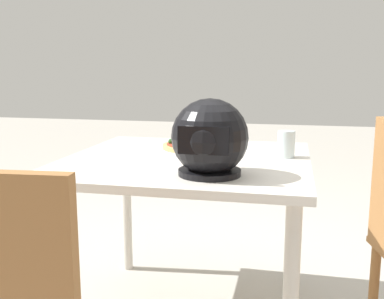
{
  "coord_description": "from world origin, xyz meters",
  "views": [
    {
      "loc": [
        -0.41,
        1.76,
        1.07
      ],
      "look_at": [
        -0.0,
        -0.08,
        0.73
      ],
      "focal_mm": 42.57,
      "sensor_mm": 36.0,
      "label": 1
    }
  ],
  "objects": [
    {
      "name": "motorcycle_helmet",
      "position": [
        -0.14,
        0.28,
        0.84
      ],
      "size": [
        0.26,
        0.26,
        0.26
      ],
      "color": "black",
      "rests_on": "dining_table"
    },
    {
      "name": "pizza",
      "position": [
        -0.0,
        -0.16,
        0.73
      ],
      "size": [
        0.3,
        0.3,
        0.06
      ],
      "color": "tan",
      "rests_on": "pizza_plate"
    },
    {
      "name": "drinking_glass",
      "position": [
        -0.39,
        -0.09,
        0.77
      ],
      "size": [
        0.07,
        0.07,
        0.11
      ],
      "primitive_type": "cylinder",
      "color": "silver",
      "rests_on": "dining_table"
    },
    {
      "name": "pizza_plate",
      "position": [
        -0.01,
        -0.15,
        0.72
      ],
      "size": [
        0.33,
        0.33,
        0.01
      ],
      "primitive_type": "cylinder",
      "color": "white",
      "rests_on": "dining_table"
    },
    {
      "name": "dining_table",
      "position": [
        0.0,
        0.0,
        0.63
      ],
      "size": [
        0.97,
        0.96,
        0.71
      ],
      "color": "beige",
      "rests_on": "ground"
    }
  ]
}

